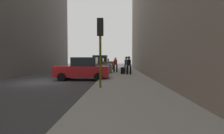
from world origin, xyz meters
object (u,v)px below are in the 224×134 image
parked_blue_sedan (103,64)px  traffic_light (100,38)px  pedestrian_with_fedora (129,64)px  fire_hydrant (109,70)px  parked_red_hatchback (83,69)px  parked_gray_coupe (94,66)px  pedestrian_in_red_jacket (115,64)px  parked_bronze_suv (99,64)px  rolling_suitcase (123,71)px  pedestrian_with_beanie (126,64)px

parked_blue_sedan → traffic_light: (1.85, -22.96, 1.91)m
pedestrian_with_fedora → fire_hydrant: bearing=164.0°
parked_red_hatchback → traffic_light: (1.85, -4.60, 1.91)m
parked_gray_coupe → pedestrian_in_red_jacket: bearing=10.8°
parked_bronze_suv → parked_blue_sedan: parked_bronze_suv is taller
parked_bronze_suv → rolling_suitcase: bearing=-67.0°
traffic_light → rolling_suitcase: (1.41, 8.84, -2.27)m
traffic_light → parked_red_hatchback: bearing=111.9°
rolling_suitcase → pedestrian_with_beanie: bearing=61.1°
parked_gray_coupe → pedestrian_with_beanie: bearing=-15.5°
traffic_light → rolling_suitcase: bearing=80.9°
parked_blue_sedan → pedestrian_with_fedora: (3.85, -14.76, 0.29)m
parked_gray_coupe → parked_bronze_suv: (-0.00, 5.97, 0.18)m
parked_gray_coupe → traffic_light: traffic_light is taller
parked_gray_coupe → fire_hydrant: size_ratio=6.02×
parked_bronze_suv → pedestrian_with_beanie: 7.89m
pedestrian_with_fedora → parked_bronze_suv: bearing=114.7°
fire_hydrant → pedestrian_with_beanie: pedestrian_with_beanie is taller
parked_red_hatchback → traffic_light: 5.32m
fire_hydrant → traffic_light: bearing=-89.7°
parked_blue_sedan → fire_hydrant: bearing=-82.7°
pedestrian_with_beanie → pedestrian_with_fedora: (0.18, -1.36, 0.00)m
traffic_light → pedestrian_in_red_jacket: 11.20m
parked_red_hatchback → pedestrian_in_red_jacket: bearing=69.0°
parked_bronze_suv → rolling_suitcase: (3.27, -7.71, -0.54)m
parked_red_hatchback → pedestrian_with_fedora: pedestrian_with_fedora is taller
traffic_light → pedestrian_with_fedora: traffic_light is taller
rolling_suitcase → parked_red_hatchback: bearing=-127.6°
rolling_suitcase → fire_hydrant: bearing=-177.9°
parked_red_hatchback → rolling_suitcase: 5.36m
parked_red_hatchback → parked_blue_sedan: size_ratio=1.00×
parked_red_hatchback → fire_hydrant: bearing=66.7°
parked_blue_sedan → rolling_suitcase: size_ratio=4.06×
parked_red_hatchback → pedestrian_with_beanie: (3.67, 4.96, 0.29)m
traffic_light → pedestrian_in_red_jacket: traffic_light is taller
fire_hydrant → traffic_light: (0.05, -8.79, 2.26)m
parked_red_hatchback → parked_bronze_suv: bearing=90.0°
parked_bronze_suv → fire_hydrant: 7.99m
fire_hydrant → pedestrian_in_red_jacket: (0.67, 2.27, 0.61)m
parked_bronze_suv → fire_hydrant: parked_bronze_suv is taller
pedestrian_with_beanie → pedestrian_with_fedora: 1.38m
fire_hydrant → pedestrian_with_fedora: bearing=-16.0°
parked_bronze_suv → pedestrian_in_red_jacket: size_ratio=2.71×
parked_red_hatchback → fire_hydrant: (1.80, 4.19, -0.35)m
parked_blue_sedan → pedestrian_with_fedora: 15.26m
pedestrian_with_fedora → pedestrian_with_beanie: bearing=97.6°
parked_bronze_suv → pedestrian_with_beanie: (3.67, -6.98, 0.10)m
parked_bronze_suv → parked_blue_sedan: bearing=90.0°
parked_bronze_suv → pedestrian_with_fedora: 9.19m
pedestrian_with_fedora → rolling_suitcase: size_ratio=1.71×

